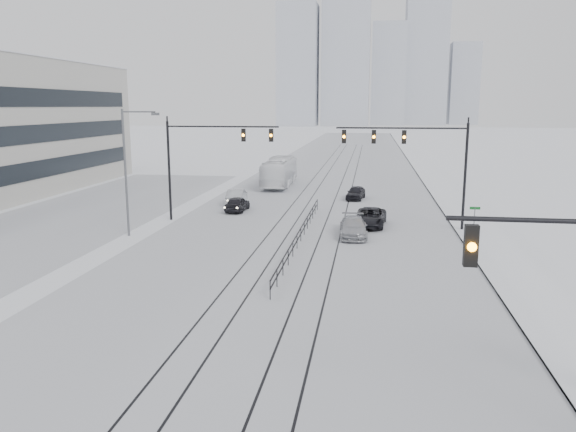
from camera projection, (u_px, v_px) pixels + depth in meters
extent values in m
cube|color=silver|center=(331.00, 183.00, 67.79)|extent=(22.00, 260.00, 0.02)
cube|color=white|center=(446.00, 185.00, 65.85)|extent=(5.00, 260.00, 0.16)
cube|color=gray|center=(425.00, 185.00, 66.21)|extent=(0.10, 260.00, 0.12)
cube|color=silver|center=(69.00, 219.00, 46.37)|extent=(14.00, 60.00, 0.03)
cube|color=black|center=(285.00, 213.00, 48.74)|extent=(0.10, 180.00, 0.01)
cube|color=black|center=(301.00, 214.00, 48.54)|extent=(0.10, 180.00, 0.01)
cube|color=black|center=(329.00, 215.00, 48.20)|extent=(0.10, 180.00, 0.01)
cube|color=black|center=(345.00, 215.00, 48.00)|extent=(0.10, 180.00, 0.01)
cube|color=#ACB1BD|center=(298.00, 66.00, 260.95)|extent=(18.00, 18.00, 55.00)
cube|color=#ACB1BD|center=(346.00, 48.00, 263.94)|extent=(22.00, 22.00, 72.00)
cube|color=#ACB1BD|center=(388.00, 75.00, 271.16)|extent=(16.00, 16.00, 48.00)
cube|color=#ACB1BD|center=(426.00, 59.00, 274.82)|extent=(20.00, 20.00, 64.00)
cube|color=#ACB1BD|center=(464.00, 84.00, 282.04)|extent=(14.00, 14.00, 40.00)
cube|color=black|center=(471.00, 246.00, 13.22)|extent=(0.32, 0.24, 1.00)
sphere|color=orange|center=(472.00, 247.00, 13.09)|extent=(0.22, 0.22, 0.22)
cylinder|color=black|center=(465.00, 178.00, 41.11)|extent=(0.20, 0.20, 8.00)
cylinder|color=black|center=(401.00, 128.00, 41.10)|extent=(9.50, 0.12, 0.12)
cube|color=black|center=(344.00, 137.00, 41.81)|extent=(0.32, 0.24, 1.00)
sphere|color=orange|center=(344.00, 137.00, 41.68)|extent=(0.22, 0.22, 0.22)
cube|color=black|center=(374.00, 137.00, 41.50)|extent=(0.32, 0.24, 1.00)
sphere|color=orange|center=(374.00, 137.00, 41.36)|extent=(0.22, 0.22, 0.22)
cube|color=black|center=(404.00, 137.00, 41.19)|extent=(0.32, 0.24, 1.00)
sphere|color=orange|center=(404.00, 137.00, 41.05)|extent=(0.22, 0.22, 0.22)
cylinder|color=black|center=(169.00, 171.00, 45.36)|extent=(0.20, 0.20, 8.00)
cylinder|color=black|center=(222.00, 127.00, 44.03)|extent=(9.00, 0.12, 0.12)
cube|color=black|center=(271.00, 135.00, 43.60)|extent=(0.32, 0.24, 1.00)
sphere|color=orange|center=(271.00, 135.00, 43.46)|extent=(0.22, 0.22, 0.22)
cube|color=black|center=(244.00, 135.00, 43.91)|extent=(0.32, 0.24, 1.00)
sphere|color=orange|center=(243.00, 135.00, 43.78)|extent=(0.22, 0.22, 0.22)
cylinder|color=#595B60|center=(126.00, 174.00, 39.59)|extent=(0.16, 0.16, 9.00)
cylinder|color=#595B60|center=(139.00, 112.00, 38.59)|extent=(2.40, 0.10, 0.10)
cube|color=#595B60|center=(155.00, 114.00, 38.44)|extent=(0.50, 0.25, 0.18)
cube|color=black|center=(301.00, 228.00, 38.49)|extent=(0.06, 24.00, 0.06)
cube|color=black|center=(301.00, 234.00, 38.56)|extent=(0.06, 24.00, 0.06)
cylinder|color=#595B60|center=(474.00, 224.00, 38.70)|extent=(0.06, 0.06, 2.40)
cube|color=#0C4C19|center=(475.00, 208.00, 38.48)|extent=(0.70, 0.04, 0.18)
imported|color=black|center=(237.00, 204.00, 49.65)|extent=(1.70, 3.96, 1.33)
imported|color=#B6B9BE|center=(237.00, 197.00, 53.21)|extent=(1.95, 4.53, 1.45)
imported|color=black|center=(370.00, 217.00, 43.53)|extent=(2.73, 5.15, 1.38)
imported|color=#ABADB3|center=(353.00, 227.00, 40.00)|extent=(2.18, 4.81, 1.36)
imported|color=black|center=(356.00, 193.00, 56.08)|extent=(2.10, 4.05, 1.32)
imported|color=white|center=(279.00, 172.00, 65.37)|extent=(2.86, 11.63, 3.23)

